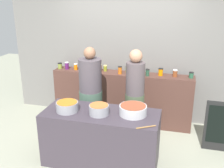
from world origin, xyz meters
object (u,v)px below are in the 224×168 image
at_px(preserve_jar_2, 76,67).
at_px(preserve_jar_9, 147,72).
at_px(cooking_pot_right, 133,110).
at_px(wooden_spoon, 146,127).
at_px(preserve_jar_10, 161,72).
at_px(preserve_jar_1, 67,66).
at_px(preserve_jar_8, 136,71).
at_px(preserve_jar_7, 128,70).
at_px(cook_with_tongs, 91,99).
at_px(cook_in_cap, 135,101).
at_px(preserve_jar_12, 191,75).
at_px(chalkboard_sign, 222,127).
at_px(preserve_jar_11, 175,73).
at_px(preserve_jar_0, 60,66).
at_px(cooking_pot_center, 99,110).
at_px(preserve_jar_4, 100,68).
at_px(cooking_pot_left, 67,107).
at_px(preserve_jar_3, 82,67).
at_px(preserve_jar_6, 120,70).
at_px(preserve_jar_5, 105,68).

distance_m(preserve_jar_2, preserve_jar_9, 1.43).
bearing_deg(cooking_pot_right, wooden_spoon, -55.70).
relative_size(preserve_jar_2, preserve_jar_10, 0.89).
relative_size(preserve_jar_1, preserve_jar_8, 1.07).
xyz_separation_m(preserve_jar_7, cook_with_tongs, (-0.47, -0.81, -0.34)).
height_order(preserve_jar_1, cook_in_cap, cook_in_cap).
height_order(preserve_jar_8, preserve_jar_12, preserve_jar_8).
bearing_deg(preserve_jar_12, preserve_jar_7, 178.00).
relative_size(preserve_jar_1, chalkboard_sign, 0.17).
relative_size(preserve_jar_8, cooking_pot_right, 0.34).
distance_m(preserve_jar_9, preserve_jar_11, 0.50).
relative_size(preserve_jar_0, cook_with_tongs, 0.07).
relative_size(preserve_jar_0, cooking_pot_center, 0.41).
xyz_separation_m(preserve_jar_0, preserve_jar_4, (0.82, 0.02, 0.01)).
height_order(preserve_jar_1, preserve_jar_11, preserve_jar_1).
bearing_deg(cooking_pot_left, preserve_jar_3, 102.22).
relative_size(preserve_jar_6, wooden_spoon, 0.54).
height_order(preserve_jar_0, preserve_jar_3, preserve_jar_3).
height_order(cooking_pot_center, chalkboard_sign, cooking_pot_center).
height_order(preserve_jar_5, preserve_jar_9, preserve_jar_9).
bearing_deg(preserve_jar_11, preserve_jar_4, -179.50).
distance_m(preserve_jar_3, preserve_jar_9, 1.30).
bearing_deg(preserve_jar_11, preserve_jar_2, -179.31).
height_order(preserve_jar_10, chalkboard_sign, preserve_jar_10).
relative_size(preserve_jar_5, preserve_jar_9, 0.88).
bearing_deg(preserve_jar_8, preserve_jar_11, 1.31).
bearing_deg(preserve_jar_4, cooking_pot_center, -73.27).
relative_size(preserve_jar_11, cooking_pot_center, 0.45).
xyz_separation_m(preserve_jar_6, preserve_jar_10, (0.75, 0.09, -0.00)).
relative_size(preserve_jar_8, chalkboard_sign, 0.16).
xyz_separation_m(preserve_jar_2, preserve_jar_5, (0.59, 0.05, -0.00)).
relative_size(preserve_jar_12, cooking_pot_left, 0.33).
xyz_separation_m(preserve_jar_9, chalkboard_sign, (1.30, -0.55, -0.65)).
height_order(preserve_jar_3, preserve_jar_9, same).
bearing_deg(cook_with_tongs, preserve_jar_0, 140.48).
distance_m(preserve_jar_7, preserve_jar_12, 1.17).
bearing_deg(preserve_jar_0, wooden_spoon, -40.22).
bearing_deg(cooking_pot_right, preserve_jar_0, 142.71).
distance_m(cooking_pot_left, cook_in_cap, 1.19).
relative_size(preserve_jar_5, wooden_spoon, 0.43).
distance_m(preserve_jar_2, cooking_pot_left, 1.53).
relative_size(preserve_jar_4, cook_in_cap, 0.09).
relative_size(preserve_jar_6, cook_with_tongs, 0.09).
relative_size(preserve_jar_9, cooking_pot_right, 0.33).
distance_m(preserve_jar_7, preserve_jar_11, 0.88).
distance_m(preserve_jar_9, cooking_pot_right, 1.28).
bearing_deg(preserve_jar_5, preserve_jar_4, -158.21).
height_order(preserve_jar_10, cooking_pot_right, preserve_jar_10).
height_order(preserve_jar_4, preserve_jar_11, preserve_jar_4).
xyz_separation_m(preserve_jar_9, preserve_jar_11, (0.49, 0.08, -0.00)).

